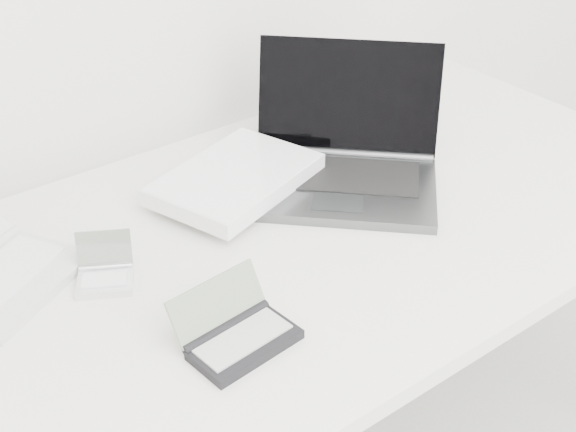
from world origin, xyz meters
TOP-DOWN VIEW (x-y plane):
  - desk at (0.00, 1.55)m, footprint 1.60×0.80m
  - laptop_large at (0.10, 1.66)m, footprint 0.59×0.46m
  - pda_silver at (-0.32, 1.61)m, footprint 0.12×0.12m
  - palmtop_charcoal at (-0.23, 1.36)m, footprint 0.16×0.13m

SIDE VIEW (x-z plane):
  - desk at x=0.00m, z-range 0.32..1.05m
  - pda_silver at x=-0.32m, z-range 0.71..0.78m
  - palmtop_charcoal at x=-0.23m, z-range 0.71..0.79m
  - laptop_large at x=0.10m, z-range 0.65..0.88m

